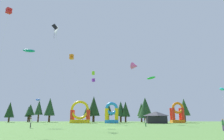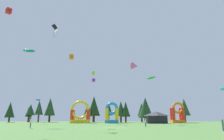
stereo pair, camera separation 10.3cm
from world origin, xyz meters
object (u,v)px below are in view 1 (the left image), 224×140
(person_far_side, at_px, (223,124))
(inflatable_yellow_castle, at_px, (80,115))
(kite_teal_parafoil, at_px, (29,51))
(person_midfield, at_px, (31,122))
(kite_orange_box, at_px, (72,57))
(kite_cyan_parafoil, at_px, (222,89))
(kite_green_parafoil, at_px, (151,78))
(kite_white_diamond, at_px, (57,31))
(kite_red_box, at_px, (9,11))
(person_left_edge, at_px, (146,122))
(kite_pink_delta, at_px, (135,66))
(kite_black_diamond, at_px, (54,28))
(inflatable_orange_dome, at_px, (112,115))
(kite_purple_box, at_px, (93,80))
(kite_blue_parafoil, at_px, (38,100))
(inflatable_red_slide, at_px, (177,115))
(kite_lime_box, at_px, (93,73))
(festival_tent, at_px, (156,117))

(person_far_side, bearing_deg, inflatable_yellow_castle, -72.32)
(kite_teal_parafoil, distance_m, person_midfield, 18.63)
(inflatable_yellow_castle, bearing_deg, kite_orange_box, -86.29)
(kite_cyan_parafoil, xyz_separation_m, kite_green_parafoil, (-13.94, 5.92, 3.55))
(kite_white_diamond, xyz_separation_m, kite_green_parafoil, (20.88, 10.51, -7.94))
(kite_red_box, xyz_separation_m, person_left_edge, (23.02, 14.54, -17.18))
(person_midfield, xyz_separation_m, person_left_edge, (21.10, 6.77, -0.15))
(kite_pink_delta, height_order, inflatable_yellow_castle, kite_pink_delta)
(kite_black_diamond, relative_size, kite_red_box, 1.06)
(kite_white_diamond, distance_m, inflatable_orange_dome, 35.77)
(kite_teal_parafoil, distance_m, kite_orange_box, 10.45)
(kite_orange_box, xyz_separation_m, inflatable_orange_dome, (8.75, 24.97, -12.44))
(kite_white_diamond, relative_size, kite_red_box, 1.08)
(kite_purple_box, bearing_deg, person_midfield, -108.22)
(kite_purple_box, bearing_deg, person_far_side, -56.43)
(kite_cyan_parafoil, bearing_deg, kite_blue_parafoil, 160.85)
(kite_white_diamond, distance_m, kite_cyan_parafoil, 36.95)
(inflatable_red_slide, height_order, inflatable_orange_dome, inflatable_red_slide)
(person_midfield, bearing_deg, kite_black_diamond, 73.56)
(kite_cyan_parafoil, height_order, kite_red_box, kite_red_box)
(kite_teal_parafoil, bearing_deg, person_midfield, -59.26)
(kite_teal_parafoil, relative_size, kite_black_diamond, 0.89)
(kite_white_diamond, height_order, person_far_side, kite_white_diamond)
(kite_pink_delta, bearing_deg, kite_cyan_parafoil, -46.89)
(person_left_edge, bearing_deg, kite_green_parafoil, 46.90)
(inflatable_orange_dome, bearing_deg, kite_green_parafoil, -62.73)
(kite_purple_box, bearing_deg, inflatable_orange_dome, 50.68)
(kite_green_parafoil, height_order, person_midfield, kite_green_parafoil)
(kite_pink_delta, relative_size, kite_cyan_parafoil, 2.26)
(kite_teal_parafoil, distance_m, person_left_edge, 30.67)
(kite_white_diamond, distance_m, kite_green_parafoil, 24.68)
(person_left_edge, bearing_deg, kite_purple_box, 104.42)
(kite_purple_box, bearing_deg, kite_lime_box, -85.55)
(kite_black_diamond, distance_m, inflatable_orange_dome, 37.26)
(kite_lime_box, relative_size, kite_cyan_parafoil, 1.82)
(kite_purple_box, height_order, kite_teal_parafoil, kite_teal_parafoil)
(kite_black_diamond, bearing_deg, festival_tent, 48.92)
(kite_blue_parafoil, distance_m, inflatable_orange_dome, 23.51)
(kite_orange_box, height_order, person_far_side, kite_orange_box)
(kite_orange_box, bearing_deg, person_left_edge, -1.67)
(kite_blue_parafoil, height_order, kite_cyan_parafoil, kite_cyan_parafoil)
(kite_pink_delta, relative_size, kite_green_parafoil, 1.56)
(kite_purple_box, xyz_separation_m, kite_white_diamond, (-5.46, -22.93, 6.32))
(person_far_side, distance_m, person_left_edge, 16.41)
(kite_pink_delta, distance_m, kite_lime_box, 13.06)
(person_far_side, distance_m, festival_tent, 36.18)
(person_far_side, relative_size, inflatable_yellow_castle, 0.23)
(kite_blue_parafoil, height_order, inflatable_orange_dome, kite_blue_parafoil)
(person_midfield, distance_m, festival_tent, 40.18)
(kite_green_parafoil, xyz_separation_m, person_midfield, (-23.79, -13.03, -10.21))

